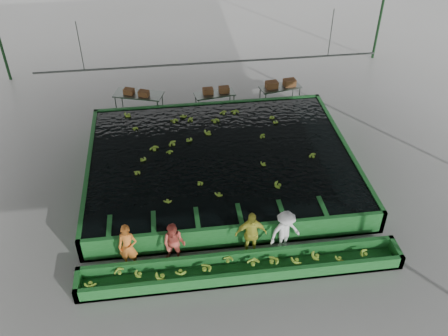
{
  "coord_description": "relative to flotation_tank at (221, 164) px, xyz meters",
  "views": [
    {
      "loc": [
        -1.91,
        -13.68,
        11.96
      ],
      "look_at": [
        0.0,
        0.5,
        1.0
      ],
      "focal_mm": 40.0,
      "sensor_mm": 36.0,
      "label": 1
    }
  ],
  "objects": [
    {
      "name": "flotation_tank",
      "position": [
        0.0,
        0.0,
        0.0
      ],
      "size": [
        10.0,
        8.0,
        0.9
      ],
      "primitive_type": null,
      "color": "#1C6326",
      "rests_on": "ground"
    },
    {
      "name": "ground",
      "position": [
        0.0,
        -1.5,
        -0.45
      ],
      "size": [
        80.0,
        80.0,
        0.0
      ],
      "primitive_type": "plane",
      "color": "gray",
      "rests_on": "ground"
    },
    {
      "name": "box_stack_right",
      "position": [
        3.46,
        5.01,
        0.42
      ],
      "size": [
        1.46,
        0.56,
        0.31
      ],
      "primitive_type": null,
      "rotation": [
        0.0,
        0.0,
        0.12
      ],
      "color": "brown",
      "rests_on": "packing_table_right"
    },
    {
      "name": "shed_posts",
      "position": [
        0.0,
        -1.5,
        2.05
      ],
      "size": [
        20.0,
        22.0,
        5.0
      ],
      "primitive_type": null,
      "color": "#153719",
      "rests_on": "ground"
    },
    {
      "name": "shed_roof",
      "position": [
        0.0,
        -1.5,
        4.55
      ],
      "size": [
        20.0,
        22.0,
        0.04
      ],
      "primitive_type": "cube",
      "color": "gray",
      "rests_on": "shed_posts"
    },
    {
      "name": "tank_water",
      "position": [
        0.0,
        -0.0,
        0.4
      ],
      "size": [
        9.7,
        7.7,
        0.0
      ],
      "primitive_type": "cube",
      "color": "black",
      "rests_on": "flotation_tank"
    },
    {
      "name": "trough_bananas",
      "position": [
        0.0,
        -5.1,
        -0.05
      ],
      "size": [
        9.38,
        0.63,
        0.13
      ],
      "primitive_type": null,
      "color": "#81B12C",
      "rests_on": "sorting_trough"
    },
    {
      "name": "rail_hanger_right",
      "position": [
        5.0,
        3.5,
        3.55
      ],
      "size": [
        0.04,
        0.04,
        2.0
      ],
      "primitive_type": "cylinder",
      "color": "#59605B",
      "rests_on": "shed_roof"
    },
    {
      "name": "sorting_trough",
      "position": [
        0.0,
        -5.1,
        -0.2
      ],
      "size": [
        10.0,
        1.0,
        0.5
      ],
      "primitive_type": null,
      "color": "#1C6326",
      "rests_on": "ground"
    },
    {
      "name": "packing_table_left",
      "position": [
        -3.08,
        4.97,
        0.05
      ],
      "size": [
        2.34,
        1.49,
        0.99
      ],
      "primitive_type": null,
      "rotation": [
        0.0,
        0.0,
        -0.31
      ],
      "color": "#59605B",
      "rests_on": "ground"
    },
    {
      "name": "box_stack_left",
      "position": [
        -3.16,
        4.89,
        0.54
      ],
      "size": [
        1.19,
        0.74,
        0.25
      ],
      "primitive_type": null,
      "rotation": [
        0.0,
        0.0,
        -0.39
      ],
      "color": "brown",
      "rests_on": "packing_table_left"
    },
    {
      "name": "box_stack_mid",
      "position": [
        0.42,
        4.88,
        0.39
      ],
      "size": [
        1.23,
        0.39,
        0.26
      ],
      "primitive_type": null,
      "rotation": [
        0.0,
        0.0,
        0.05
      ],
      "color": "brown",
      "rests_on": "packing_table_mid"
    },
    {
      "name": "cableway_rail",
      "position": [
        0.0,
        3.5,
        2.55
      ],
      "size": [
        0.08,
        0.08,
        14.0
      ],
      "primitive_type": "cylinder",
      "color": "#59605B",
      "rests_on": "shed_roof"
    },
    {
      "name": "packing_table_mid",
      "position": [
        0.36,
        4.82,
        -0.03
      ],
      "size": [
        1.92,
        0.99,
        0.83
      ],
      "primitive_type": null,
      "rotation": [
        0.0,
        0.0,
        0.14
      ],
      "color": "#59605B",
      "rests_on": "ground"
    },
    {
      "name": "packing_table_right",
      "position": [
        3.45,
        5.0,
        -0.01
      ],
      "size": [
        2.03,
        1.13,
        0.87
      ],
      "primitive_type": null,
      "rotation": [
        0.0,
        0.0,
        0.2
      ],
      "color": "#59605B",
      "rests_on": "ground"
    },
    {
      "name": "worker_a",
      "position": [
        -3.4,
        -4.3,
        0.37
      ],
      "size": [
        0.67,
        0.51,
        1.65
      ],
      "primitive_type": "imported",
      "rotation": [
        0.0,
        0.0,
        -0.2
      ],
      "color": "orange",
      "rests_on": "ground"
    },
    {
      "name": "floating_bananas",
      "position": [
        0.0,
        0.8,
        0.4
      ],
      "size": [
        8.77,
        5.98,
        0.12
      ],
      "primitive_type": null,
      "color": "#81B12C",
      "rests_on": "tank_water"
    },
    {
      "name": "rail_hanger_left",
      "position": [
        -5.0,
        3.5,
        3.55
      ],
      "size": [
        0.04,
        0.04,
        2.0
      ],
      "primitive_type": "cylinder",
      "color": "#59605B",
      "rests_on": "shed_roof"
    },
    {
      "name": "worker_d",
      "position": [
        1.5,
        -4.3,
        0.36
      ],
      "size": [
        1.17,
        0.87,
        1.61
      ],
      "primitive_type": "imported",
      "rotation": [
        0.0,
        0.0,
        0.28
      ],
      "color": "white",
      "rests_on": "ground"
    },
    {
      "name": "worker_b",
      "position": [
        -2.0,
        -4.3,
        0.31
      ],
      "size": [
        0.89,
        0.79,
        1.53
      ],
      "primitive_type": "imported",
      "rotation": [
        0.0,
        0.0,
        -0.33
      ],
      "color": "#D05344",
      "rests_on": "ground"
    },
    {
      "name": "worker_c",
      "position": [
        0.4,
        -4.3,
        0.41
      ],
      "size": [
        1.02,
        0.44,
        1.72
      ],
      "primitive_type": "imported",
      "rotation": [
        0.0,
        0.0,
        -0.02
      ],
      "color": "gold",
      "rests_on": "ground"
    }
  ]
}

